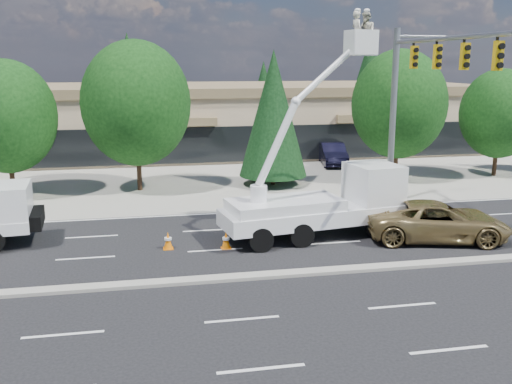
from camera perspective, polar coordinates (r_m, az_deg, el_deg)
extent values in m
plane|color=black|center=(19.92, -2.96, -8.74)|extent=(140.00, 140.00, 0.00)
cube|color=gray|center=(39.13, -7.09, 1.97)|extent=(140.00, 22.00, 0.01)
cube|color=gray|center=(19.90, -2.96, -8.58)|extent=(120.00, 0.55, 0.12)
cube|color=tan|center=(48.66, -8.01, 7.03)|extent=(50.00, 15.00, 5.00)
cube|color=#796546|center=(48.47, -8.11, 10.15)|extent=(50.40, 15.40, 0.70)
cube|color=black|center=(41.30, -7.39, 4.63)|extent=(48.00, 0.12, 2.60)
cylinder|color=#332114|center=(34.72, -23.23, 1.68)|extent=(0.28, 0.28, 2.45)
ellipsoid|color=black|center=(34.31, -23.70, 6.92)|extent=(5.44, 5.44, 6.26)
cylinder|color=#332114|center=(33.88, -11.62, 2.51)|extent=(0.28, 0.28, 2.79)
ellipsoid|color=black|center=(33.44, -11.90, 8.66)|extent=(6.21, 6.21, 7.14)
cylinder|color=#332114|center=(34.89, 1.70, 1.39)|extent=(0.26, 0.26, 0.80)
cone|color=black|center=(34.32, 1.74, 7.85)|extent=(4.10, 4.10, 7.49)
cylinder|color=#332114|center=(37.28, 13.82, 3.21)|extent=(0.28, 0.28, 2.65)
ellipsoid|color=black|center=(36.88, 14.11, 8.51)|extent=(5.88, 5.88, 6.77)
cylinder|color=#332114|center=(40.72, 22.81, 3.09)|extent=(0.28, 0.28, 2.26)
ellipsoid|color=black|center=(40.38, 23.17, 7.22)|extent=(5.02, 5.02, 5.78)
cylinder|color=#332114|center=(60.77, -12.37, 6.01)|extent=(0.26, 0.26, 0.80)
cone|color=black|center=(60.40, -12.60, 10.82)|extent=(5.20, 5.20, 9.51)
cylinder|color=#332114|center=(62.03, 0.75, 6.44)|extent=(0.26, 0.26, 0.80)
cone|color=black|center=(61.73, 0.76, 9.77)|extent=(3.79, 3.79, 6.93)
cylinder|color=#332114|center=(65.51, 11.15, 6.54)|extent=(0.26, 0.26, 0.80)
cone|color=black|center=(65.17, 11.35, 11.25)|extent=(5.47, 5.47, 10.00)
cylinder|color=gray|center=(30.40, 13.51, 7.17)|extent=(0.32, 0.32, 9.00)
cylinder|color=gray|center=(25.82, 18.66, 14.36)|extent=(0.20, 10.00, 0.20)
cylinder|color=gray|center=(30.86, 16.20, 14.73)|extent=(2.60, 0.12, 0.12)
cube|color=gold|center=(28.46, 15.53, 12.85)|extent=(0.32, 0.22, 1.05)
cube|color=gold|center=(26.50, 17.68, 12.75)|extent=(0.32, 0.22, 1.05)
cube|color=gold|center=(24.59, 20.16, 12.61)|extent=(0.32, 0.22, 1.05)
cube|color=gold|center=(22.72, 23.05, 12.42)|extent=(0.32, 0.22, 1.05)
cube|color=black|center=(25.13, -22.79, -0.61)|extent=(0.27, 2.07, 1.09)
cube|color=white|center=(24.40, 5.66, -2.28)|extent=(8.12, 3.58, 0.69)
cube|color=white|center=(25.56, 11.66, 0.57)|extent=(2.31, 2.59, 1.96)
cube|color=black|center=(25.92, 13.06, 1.01)|extent=(0.39, 1.95, 1.18)
cube|color=white|center=(23.75, 2.92, -1.32)|extent=(5.00, 2.98, 0.49)
cylinder|color=white|center=(23.20, 0.27, -0.27)|extent=(0.69, 0.69, 0.78)
cube|color=white|center=(24.54, 10.45, 14.49)|extent=(1.21, 1.04, 1.06)
imported|color=beige|center=(24.45, 10.04, 15.44)|extent=(0.50, 0.67, 1.69)
imported|color=beige|center=(24.66, 10.94, 15.38)|extent=(0.76, 0.91, 1.69)
ellipsoid|color=white|center=(24.50, 10.12, 17.45)|extent=(0.25, 0.25, 0.18)
ellipsoid|color=white|center=(24.72, 11.02, 17.37)|extent=(0.25, 0.25, 0.18)
cube|color=orange|center=(23.29, -8.76, -5.60)|extent=(0.40, 0.40, 0.03)
cone|color=orange|center=(23.19, -8.79, -4.81)|extent=(0.36, 0.36, 0.70)
cylinder|color=white|center=(23.17, -8.80, -4.65)|extent=(0.29, 0.29, 0.10)
cube|color=orange|center=(23.09, -3.01, -5.62)|extent=(0.40, 0.40, 0.03)
cone|color=orange|center=(22.99, -3.02, -4.83)|extent=(0.36, 0.36, 0.70)
cylinder|color=white|center=(22.97, -3.02, -4.67)|extent=(0.29, 0.29, 0.10)
cube|color=orange|center=(25.44, 13.19, -4.20)|extent=(0.40, 0.40, 0.03)
cone|color=orange|center=(25.34, 13.23, -3.48)|extent=(0.36, 0.36, 0.70)
cylinder|color=white|center=(25.32, 13.23, -3.33)|extent=(0.29, 0.29, 0.10)
cube|color=orange|center=(27.23, 22.43, -3.72)|extent=(0.40, 0.40, 0.03)
cone|color=orange|center=(27.15, 22.49, -3.04)|extent=(0.36, 0.36, 0.70)
cylinder|color=white|center=(27.13, 22.50, -2.90)|extent=(0.29, 0.29, 0.10)
imported|color=olive|center=(25.12, 17.70, -2.79)|extent=(6.37, 4.06, 1.64)
imported|color=black|center=(42.07, 7.68, 3.80)|extent=(2.46, 5.01, 1.58)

